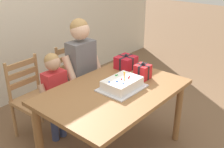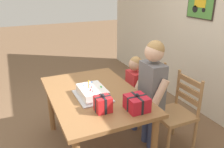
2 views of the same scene
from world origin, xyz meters
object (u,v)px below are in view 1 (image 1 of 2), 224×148
(dining_table, at_px, (114,98))
(child_younger, at_px, (55,89))
(birthday_cake, at_px, (122,84))
(gift_box_beside_cake, at_px, (126,62))
(child_older, at_px, (82,63))
(chair_left, at_px, (33,99))
(chair_right, at_px, (78,80))
(gift_box_red_large, at_px, (143,72))

(dining_table, xyz_separation_m, child_younger, (-0.22, 0.64, -0.03))
(birthday_cake, relative_size, gift_box_beside_cake, 1.99)
(birthday_cake, bearing_deg, child_older, 80.92)
(chair_left, relative_size, child_older, 0.69)
(dining_table, xyz_separation_m, chair_right, (0.34, 0.90, -0.19))
(birthday_cake, height_order, gift_box_beside_cake, birthday_cake)
(gift_box_beside_cake, bearing_deg, chair_right, 104.81)
(gift_box_red_large, height_order, chair_left, gift_box_red_large)
(dining_table, height_order, chair_left, chair_left)
(chair_left, height_order, child_younger, child_younger)
(gift_box_beside_cake, xyz_separation_m, child_younger, (-0.73, 0.39, -0.19))
(chair_left, bearing_deg, gift_box_beside_cake, -37.65)
(child_older, bearing_deg, chair_left, 153.01)
(gift_box_red_large, xyz_separation_m, child_younger, (-0.62, 0.70, -0.20))
(dining_table, distance_m, child_older, 0.68)
(gift_box_beside_cake, relative_size, child_older, 0.17)
(chair_right, bearing_deg, chair_left, -180.00)
(dining_table, relative_size, chair_right, 1.55)
(dining_table, bearing_deg, child_younger, 109.09)
(dining_table, relative_size, gift_box_beside_cake, 6.47)
(birthday_cake, height_order, gift_box_red_large, birthday_cake)
(birthday_cake, height_order, chair_right, birthday_cake)
(birthday_cake, relative_size, chair_left, 0.48)
(child_younger, bearing_deg, dining_table, -70.91)
(birthday_cake, distance_m, child_younger, 0.76)
(dining_table, distance_m, birthday_cake, 0.17)
(chair_left, bearing_deg, gift_box_red_large, -52.38)
(chair_right, relative_size, child_younger, 0.89)
(birthday_cake, height_order, chair_left, birthday_cake)
(child_older, bearing_deg, dining_table, -105.74)
(gift_box_beside_cake, distance_m, chair_left, 1.13)
(gift_box_red_large, distance_m, child_younger, 0.95)
(birthday_cake, distance_m, gift_box_beside_cake, 0.53)
(gift_box_beside_cake, height_order, chair_left, gift_box_beside_cake)
(child_older, bearing_deg, birthday_cake, -99.08)
(gift_box_red_large, bearing_deg, child_older, 107.66)
(gift_box_red_large, bearing_deg, child_younger, 131.82)
(chair_left, xyz_separation_m, child_younger, (0.12, -0.26, 0.16))
(gift_box_beside_cake, xyz_separation_m, chair_right, (-0.17, 0.65, -0.36))
(dining_table, height_order, gift_box_beside_cake, gift_box_beside_cake)
(child_older, xyz_separation_m, child_younger, (-0.40, 0.00, -0.18))
(gift_box_red_large, bearing_deg, chair_right, 93.89)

